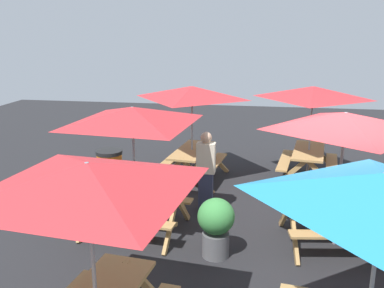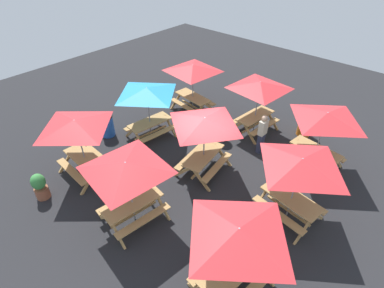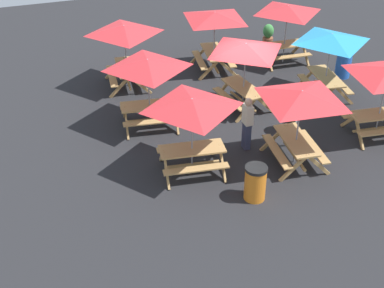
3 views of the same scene
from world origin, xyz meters
TOP-DOWN VIEW (x-y plane):
  - ground_plane at (0.00, 0.00)m, footprint 27.36×27.36m
  - picnic_table_0 at (-2.77, 2.88)m, footprint 2.24×2.24m
  - picnic_table_1 at (0.18, 0.03)m, footprint 2.27×2.27m
  - picnic_table_2 at (0.02, 3.31)m, footprint 2.26×2.26m
  - picnic_table_3 at (-3.32, -0.04)m, footprint 2.81×2.81m
  - picnic_table_4 at (3.28, -0.12)m, footprint 2.80×2.80m
  - picnic_table_6 at (3.02, 3.33)m, footprint 2.21×2.21m
  - picnic_table_7 at (0.00, -3.00)m, footprint 2.25×2.25m
  - picnic_table_8 at (3.06, -2.99)m, footprint 2.10×2.10m
  - trash_bin_blue at (1.13, -4.47)m, footprint 0.59×0.59m
  - trash_bin_orange at (-4.45, 1.74)m, footprint 0.59×0.59m
  - potted_plant_0 at (4.70, -3.11)m, footprint 0.45×0.45m
  - potted_plant_1 at (-1.79, -0.70)m, footprint 0.60×0.60m
  - person_standing at (-2.18, 0.96)m, footprint 0.36×0.23m

SIDE VIEW (x-z plane):
  - ground_plane at x=0.00m, z-range 0.00..0.00m
  - potted_plant_0 at x=4.70m, z-range 0.00..0.98m
  - trash_bin_blue at x=1.13m, z-range 0.00..0.98m
  - trash_bin_orange at x=-4.45m, z-range 0.00..0.98m
  - potted_plant_1 at x=-1.79m, z-range 0.07..1.05m
  - person_standing at x=-2.18m, z-range 0.05..1.72m
  - picnic_table_0 at x=-2.77m, z-range 0.82..3.16m
  - picnic_table_1 at x=0.18m, z-range 0.82..3.16m
  - picnic_table_2 at x=0.02m, z-range 0.82..3.16m
  - picnic_table_3 at x=-3.32m, z-range 0.82..3.16m
  - picnic_table_4 at x=3.28m, z-range 0.82..3.16m
  - picnic_table_6 at x=3.02m, z-range 0.82..3.16m
  - picnic_table_7 at x=0.00m, z-range 0.82..3.16m
  - picnic_table_8 at x=3.06m, z-range 0.82..3.16m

